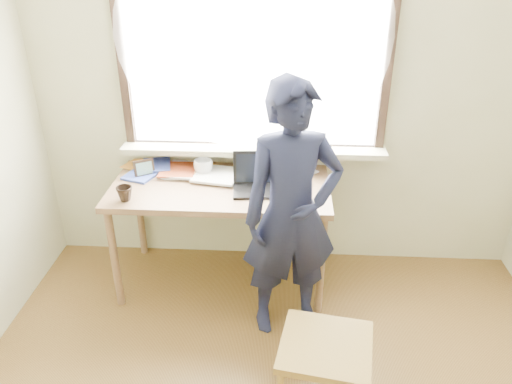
# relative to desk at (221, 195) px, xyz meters

# --- Properties ---
(room_shell) EXTENTS (3.52, 4.02, 2.61)m
(room_shell) POSITION_rel_desk_xyz_m (0.38, -1.43, 0.93)
(room_shell) COLOR beige
(room_shell) RESTS_ON ground
(desk) EXTENTS (1.46, 0.73, 0.78)m
(desk) POSITION_rel_desk_xyz_m (0.00, 0.00, 0.00)
(desk) COLOR brown
(desk) RESTS_ON ground
(laptop) EXTENTS (0.35, 0.30, 0.23)m
(laptop) POSITION_rel_desk_xyz_m (0.26, -0.03, 0.14)
(laptop) COLOR black
(laptop) RESTS_ON desk
(mug_white) EXTENTS (0.18, 0.18, 0.10)m
(mug_white) POSITION_rel_desk_xyz_m (-0.14, 0.17, 0.13)
(mug_white) COLOR white
(mug_white) RESTS_ON desk
(mug_dark) EXTENTS (0.14, 0.14, 0.09)m
(mug_dark) POSITION_rel_desk_xyz_m (-0.57, -0.25, 0.13)
(mug_dark) COLOR black
(mug_dark) RESTS_ON desk
(mouse) EXTENTS (0.08, 0.06, 0.03)m
(mouse) POSITION_rel_desk_xyz_m (0.45, -0.10, 0.10)
(mouse) COLOR black
(mouse) RESTS_ON desk
(desk_clutter) EXTENTS (0.84, 0.49, 0.04)m
(desk_clutter) POSITION_rel_desk_xyz_m (-0.29, 0.16, 0.10)
(desk_clutter) COLOR white
(desk_clutter) RESTS_ON desk
(book_a) EXTENTS (0.25, 0.32, 0.03)m
(book_a) POSITION_rel_desk_xyz_m (-0.41, 0.19, 0.09)
(book_a) COLOR white
(book_a) RESTS_ON desk
(book_b) EXTENTS (0.30, 0.30, 0.02)m
(book_b) POSITION_rel_desk_xyz_m (0.46, 0.27, 0.09)
(book_b) COLOR white
(book_b) RESTS_ON desk
(picture_frame) EXTENTS (0.13, 0.09, 0.11)m
(picture_frame) POSITION_rel_desk_xyz_m (-0.54, 0.10, 0.14)
(picture_frame) COLOR black
(picture_frame) RESTS_ON desk
(work_chair) EXTENTS (0.52, 0.50, 0.46)m
(work_chair) POSITION_rel_desk_xyz_m (0.65, -1.10, -0.31)
(work_chair) COLOR olive
(work_chair) RESTS_ON ground
(person) EXTENTS (0.67, 0.52, 1.63)m
(person) POSITION_rel_desk_xyz_m (0.48, -0.42, 0.11)
(person) COLOR black
(person) RESTS_ON ground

